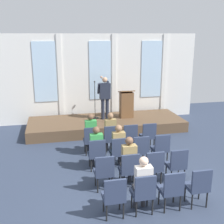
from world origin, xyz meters
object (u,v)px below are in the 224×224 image
(audience_r0_c1, at_px, (110,130))
(chair_r2_c1, at_px, (129,168))
(speaker, at_px, (105,95))
(chair_r1_c1, at_px, (119,151))
(audience_r0_c0, at_px, (91,132))
(chair_r0_c1, at_px, (111,137))
(audience_r1_c0, at_px, (96,145))
(chair_r2_c3, at_px, (177,163))
(audience_r3_c1, at_px, (143,181))
(chair_r1_c0, at_px, (97,153))
(chair_r0_c0, at_px, (91,139))
(audience_r2_c1, at_px, (129,159))
(mic_stand, at_px, (95,110))
(chair_r3_c1, at_px, (143,191))
(chair_r0_c3, at_px, (148,134))
(chair_r2_c2, at_px, (154,166))
(chair_r3_c3, at_px, (199,185))
(lectern, at_px, (126,104))
(chair_r3_c2, at_px, (172,188))
(chair_r1_c3, at_px, (161,147))
(audience_r1_c1, at_px, (118,144))
(chair_r3_c0, at_px, (114,195))
(chair_r2_c0, at_px, (104,170))
(chair_r1_c2, at_px, (140,149))
(chair_r0_c2, at_px, (130,136))

(audience_r0_c1, height_order, chair_r2_c1, audience_r0_c1)
(speaker, bearing_deg, chair_r1_c1, -94.56)
(audience_r0_c0, bearing_deg, chair_r0_c1, -7.11)
(audience_r1_c0, relative_size, chair_r2_c3, 1.37)
(audience_r3_c1, bearing_deg, chair_r1_c0, 106.55)
(chair_r0_c0, relative_size, audience_r0_c0, 0.70)
(audience_r1_c0, bearing_deg, audience_r2_c1, -60.28)
(chair_r1_c1, bearing_deg, mic_stand, 91.39)
(chair_r3_c1, bearing_deg, chair_r0_c0, 100.80)
(mic_stand, xyz_separation_m, chair_r0_c3, (1.37, -2.65, -0.21))
(chair_r1_c1, height_order, chair_r2_c1, same)
(chair_r2_c2, xyz_separation_m, chair_r3_c3, (0.64, -1.12, 0.00))
(lectern, relative_size, chair_r0_c1, 1.23)
(mic_stand, distance_m, chair_r3_c2, 6.05)
(chair_r1_c3, bearing_deg, chair_r2_c2, -119.78)
(chair_r3_c3, bearing_deg, chair_r0_c3, 90.00)
(audience_r1_c1, xyz_separation_m, chair_r3_c0, (-0.64, -2.32, -0.19))
(chair_r2_c0, bearing_deg, chair_r1_c2, 41.14)
(chair_r1_c2, relative_size, chair_r2_c1, 1.00)
(chair_r3_c0, bearing_deg, chair_r0_c2, 69.12)
(audience_r1_c1, bearing_deg, audience_r3_c1, -90.00)
(chair_r2_c0, distance_m, chair_r2_c3, 1.92)
(mic_stand, bearing_deg, chair_r2_c2, -81.49)
(chair_r0_c2, height_order, chair_r0_c3, same)
(audience_r1_c0, relative_size, chair_r1_c2, 1.37)
(chair_r2_c1, bearing_deg, chair_r0_c0, 105.97)
(chair_r0_c0, height_order, chair_r3_c0, same)
(mic_stand, relative_size, chair_r0_c2, 1.65)
(chair_r1_c1, xyz_separation_m, chair_r2_c2, (0.64, -1.12, 0.00))
(audience_r0_c0, distance_m, chair_r1_c1, 1.37)
(audience_r0_c1, distance_m, chair_r3_c3, 3.67)
(chair_r3_c1, relative_size, chair_r3_c2, 1.00)
(lectern, xyz_separation_m, chair_r3_c1, (-1.21, -5.91, -0.43))
(chair_r0_c3, relative_size, chair_r1_c3, 1.00)
(chair_r3_c0, bearing_deg, chair_r0_c1, 79.20)
(lectern, distance_m, chair_r2_c3, 4.81)
(audience_r0_c1, relative_size, audience_r1_c0, 1.05)
(audience_r2_c1, bearing_deg, chair_r2_c1, -90.00)
(chair_r0_c3, relative_size, chair_r3_c1, 1.00)
(audience_r3_c1, xyz_separation_m, chair_r3_c3, (1.28, -0.08, -0.19))
(chair_r3_c2, bearing_deg, chair_r1_c2, 90.00)
(speaker, relative_size, audience_r1_c0, 1.33)
(audience_r0_c0, relative_size, chair_r2_c1, 1.44)
(audience_r1_c1, height_order, chair_r3_c0, audience_r1_c1)
(chair_r1_c3, bearing_deg, speaker, 105.38)
(audience_r0_c1, distance_m, chair_r1_c3, 1.76)
(speaker, distance_m, chair_r0_c0, 2.80)
(audience_r0_c0, bearing_deg, lectern, 53.27)
(audience_r1_c1, distance_m, chair_r3_c2, 2.41)
(chair_r0_c1, relative_size, chair_r2_c1, 1.00)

